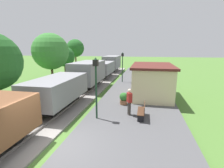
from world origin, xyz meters
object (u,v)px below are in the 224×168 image
object	(u,v)px
freight_train	(90,74)
bench_down_platform	(144,81)
bench_near_hut	(142,111)
lamp_post_near	(96,77)
potted_planter	(124,98)
tree_field_distant	(75,48)
lamp_post_far	(122,62)
tree_field_left	(65,57)
tree_trackside_far	(51,52)
station_hut	(152,80)
person_waiting	(129,101)

from	to	relation	value
freight_train	bench_down_platform	world-z (taller)	freight_train
bench_near_hut	lamp_post_near	bearing A→B (deg)	-167.66
potted_planter	tree_field_distant	size ratio (longest dim) A/B	0.15
lamp_post_far	tree_field_left	bearing A→B (deg)	158.44
bench_down_platform	potted_planter	size ratio (longest dim) A/B	1.64
lamp_post_near	tree_trackside_far	bearing A→B (deg)	133.05
station_hut	lamp_post_near	world-z (taller)	lamp_post_near
station_hut	bench_down_platform	xyz separation A→B (m)	(-0.70, 4.39, -0.93)
person_waiting	tree_field_left	bearing A→B (deg)	-78.13
tree_field_distant	tree_field_left	bearing A→B (deg)	-80.11
potted_planter	lamp_post_near	distance (m)	3.76
tree_field_left	bench_down_platform	bearing A→B (deg)	-21.51
lamp_post_far	tree_trackside_far	distance (m)	8.59
potted_planter	tree_field_distant	distance (m)	23.05
lamp_post_far	tree_field_left	size ratio (longest dim) A/B	0.79
bench_down_platform	tree_field_left	bearing A→B (deg)	158.49
person_waiting	lamp_post_far	distance (m)	10.62
freight_train	potted_planter	world-z (taller)	freight_train
tree_trackside_far	tree_field_left	bearing A→B (deg)	103.92
bench_near_hut	station_hut	bearing A→B (deg)	82.31
bench_down_platform	lamp_post_near	world-z (taller)	lamp_post_near
person_waiting	tree_field_left	distance (m)	18.38
bench_near_hut	potted_planter	world-z (taller)	potted_planter
bench_down_platform	lamp_post_near	xyz separation A→B (m)	(-2.72, -10.19, 2.08)
station_hut	lamp_post_far	world-z (taller)	lamp_post_far
bench_near_hut	lamp_post_far	bearing A→B (deg)	104.32
bench_down_platform	lamp_post_far	size ratio (longest dim) A/B	0.41
tree_field_distant	lamp_post_far	bearing A→B (deg)	-44.78
freight_train	person_waiting	world-z (taller)	freight_train
tree_trackside_far	tree_field_distant	world-z (taller)	tree_trackside_far
station_hut	person_waiting	distance (m)	5.13
tree_trackside_far	lamp_post_near	bearing A→B (deg)	-46.95
station_hut	lamp_post_near	distance (m)	6.83
potted_planter	tree_trackside_far	distance (m)	11.52
bench_down_platform	bench_near_hut	bearing A→B (deg)	-90.00
person_waiting	potted_planter	distance (m)	2.08
tree_field_distant	person_waiting	bearing A→B (deg)	-58.83
potted_planter	tree_trackside_far	size ratio (longest dim) A/B	0.15
freight_train	tree_field_distant	xyz separation A→B (m)	(-7.53, 13.29, 2.87)
person_waiting	lamp_post_near	bearing A→B (deg)	-1.37
person_waiting	lamp_post_far	xyz separation A→B (m)	(-1.89, 10.33, 1.62)
freight_train	lamp_post_far	size ratio (longest dim) A/B	8.81
station_hut	bench_near_hut	size ratio (longest dim) A/B	3.87
bench_near_hut	lamp_post_near	distance (m)	3.48
person_waiting	lamp_post_near	xyz separation A→B (m)	(-1.89, -0.92, 1.62)
station_hut	lamp_post_near	bearing A→B (deg)	-120.56
lamp_post_far	bench_near_hut	bearing A→B (deg)	-75.68
freight_train	tree_trackside_far	bearing A→B (deg)	-178.67
station_hut	bench_near_hut	world-z (taller)	station_hut
bench_near_hut	tree_trackside_far	bearing A→B (deg)	143.26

